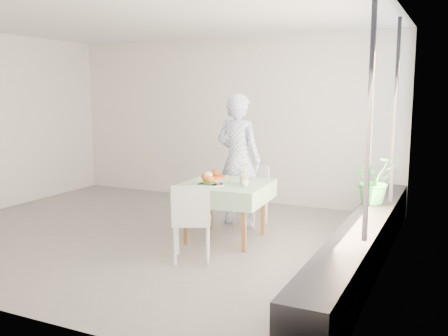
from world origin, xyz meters
The scene contains 15 objects.
floor centered at (0.00, 0.00, 0.00)m, with size 6.00×6.00×0.00m, color #5E5C59.
ceiling centered at (0.00, 0.00, 2.80)m, with size 6.00×6.00×0.00m, color white.
wall_back centered at (0.00, 2.50, 1.40)m, with size 6.00×0.02×2.80m, color silver.
wall_right centered at (3.00, 0.00, 1.40)m, with size 0.02×5.00×2.80m, color silver.
window_pane centered at (2.97, 0.00, 1.65)m, with size 0.01×4.80×2.18m, color #D1E0F9.
window_ledge centered at (2.80, 0.00, 0.25)m, with size 0.40×4.80×0.50m, color black.
cafe_table centered at (1.03, 0.24, 0.46)m, with size 1.11×1.11×0.74m.
chair_far centered at (1.02, 1.10, 0.26)m, with size 0.46×0.46×0.83m.
chair_near centered at (1.02, -0.62, 0.27)m, with size 0.56×0.56×0.89m.
diner centered at (0.87, 0.99, 0.93)m, with size 0.68×0.45×1.86m, color #8198CF.
main_dish centered at (0.91, 0.03, 0.80)m, with size 0.33×0.33×0.17m.
juice_cup_orange centered at (1.25, 0.28, 0.81)m, with size 0.10×0.10×0.29m.
juice_cup_lemonade centered at (1.33, 0.13, 0.81)m, with size 0.10×0.10×0.29m.
second_dish centered at (0.77, 0.47, 0.78)m, with size 0.25×0.25×0.12m.
potted_plant centered at (2.74, 0.94, 0.80)m, with size 0.54×0.47×0.60m, color #297C3D.
Camera 1 is at (3.67, -5.36, 1.89)m, focal length 40.00 mm.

